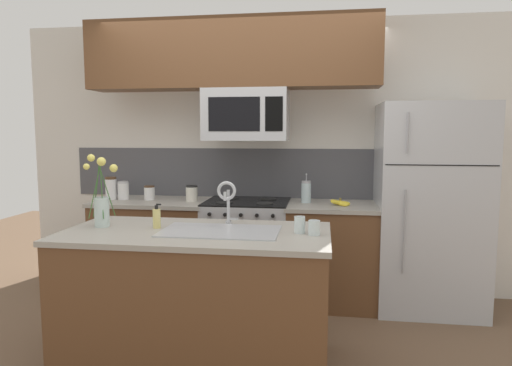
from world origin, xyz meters
TOP-DOWN VIEW (x-y plane):
  - ground_plane at (0.00, 0.00)m, footprint 10.00×10.00m
  - rear_partition at (0.30, 1.28)m, footprint 5.20×0.10m
  - splash_band at (0.00, 1.22)m, footprint 3.62×0.01m
  - back_counter_left at (-0.90, 0.90)m, footprint 1.07×0.65m
  - back_counter_right at (0.77, 0.90)m, footprint 0.81×0.65m
  - stove_range at (0.00, 0.90)m, footprint 0.76×0.64m
  - microwave at (0.00, 0.88)m, footprint 0.74×0.40m
  - upper_cabinet_band at (-0.13, 0.85)m, footprint 2.58×0.34m
  - refrigerator at (1.60, 0.92)m, footprint 0.89×0.74m
  - storage_jar_tall at (-1.32, 0.91)m, footprint 0.11×0.11m
  - storage_jar_medium at (-1.20, 0.91)m, footprint 0.10×0.10m
  - storage_jar_short at (-0.94, 0.92)m, footprint 0.10×0.10m
  - storage_jar_squat at (-0.52, 0.90)m, footprint 0.11×0.11m
  - banana_bunch at (0.84, 0.84)m, footprint 0.19×0.16m
  - french_press at (0.54, 0.96)m, footprint 0.09×0.09m
  - island_counter at (-0.13, -0.35)m, footprint 1.73×0.85m
  - kitchen_sink at (0.03, -0.35)m, footprint 0.76×0.44m
  - sink_faucet at (0.03, -0.13)m, footprint 0.14×0.14m
  - dish_soap_bottle at (-0.41, -0.30)m, footprint 0.06×0.05m
  - drinking_glass at (0.54, -0.32)m, footprint 0.07×0.07m
  - spare_glass at (0.63, -0.36)m, footprint 0.07×0.07m
  - flower_vase at (-0.80, -0.31)m, footprint 0.18×0.18m

SIDE VIEW (x-z plane):
  - ground_plane at x=0.00m, z-range 0.00..0.00m
  - island_counter at x=-0.13m, z-range 0.00..0.91m
  - back_counter_left at x=-0.90m, z-range 0.00..0.91m
  - back_counter_right at x=0.77m, z-range 0.00..0.91m
  - stove_range at x=0.00m, z-range 0.00..0.93m
  - kitchen_sink at x=0.03m, z-range 0.76..0.92m
  - refrigerator at x=1.60m, z-range 0.00..1.79m
  - banana_bunch at x=0.84m, z-range 0.89..0.97m
  - spare_glass at x=0.63m, z-range 0.91..1.00m
  - drinking_glass at x=0.54m, z-range 0.91..1.02m
  - storage_jar_short at x=-0.94m, z-range 0.91..1.04m
  - dish_soap_bottle at x=-0.41m, z-range 0.90..1.06m
  - storage_jar_squat at x=-0.52m, z-range 0.91..1.06m
  - storage_jar_medium at x=-1.20m, z-range 0.91..1.08m
  - french_press at x=0.54m, z-range 0.88..1.14m
  - storage_jar_tall at x=-1.32m, z-range 0.91..1.12m
  - flower_vase at x=-0.80m, z-range 0.81..1.31m
  - sink_faucet at x=0.03m, z-range 0.95..1.26m
  - splash_band at x=0.00m, z-range 0.91..1.39m
  - rear_partition at x=0.30m, z-range 0.00..2.60m
  - microwave at x=0.00m, z-range 1.48..1.93m
  - upper_cabinet_band at x=-0.13m, z-range 1.93..2.53m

